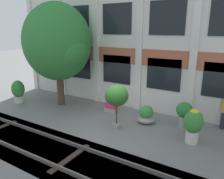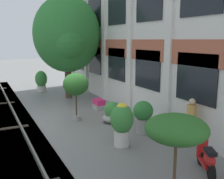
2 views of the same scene
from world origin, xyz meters
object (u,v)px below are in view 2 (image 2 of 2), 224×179
at_px(resident_by_doorway, 191,120).
at_px(scooter_second_parked, 207,158).
at_px(broadleaf_tree, 67,36).
at_px(potted_plant_glazed_jar, 122,121).
at_px(potted_plant_square_trough, 99,104).
at_px(potted_plant_low_pan, 176,132).
at_px(potted_plant_fluted_column, 41,81).
at_px(potted_plant_stone_basin, 143,115).
at_px(potted_plant_wide_bowl, 112,114).
at_px(potted_plant_tall_urn, 76,85).

bearing_deg(resident_by_doorway, scooter_second_parked, 94.91).
relative_size(broadleaf_tree, potted_plant_glazed_jar, 4.11).
xyz_separation_m(potted_plant_square_trough, potted_plant_low_pan, (7.92, -1.70, 1.35)).
distance_m(potted_plant_fluted_column, scooter_second_parked, 13.49).
bearing_deg(scooter_second_parked, potted_plant_square_trough, 27.67).
relative_size(potted_plant_stone_basin, potted_plant_low_pan, 0.64).
distance_m(potted_plant_glazed_jar, potted_plant_wide_bowl, 2.63).
bearing_deg(potted_plant_square_trough, broadleaf_tree, -170.80).
relative_size(potted_plant_low_pan, resident_by_doorway, 1.22).
relative_size(potted_plant_glazed_jar, resident_by_doorway, 0.92).
bearing_deg(resident_by_doorway, potted_plant_stone_basin, -27.40).
xyz_separation_m(broadleaf_tree, potted_plant_tall_urn, (4.67, -1.12, -2.15)).
height_order(potted_plant_square_trough, potted_plant_glazed_jar, potted_plant_glazed_jar).
bearing_deg(potted_plant_stone_basin, potted_plant_square_trough, -179.39).
relative_size(potted_plant_stone_basin, scooter_second_parked, 1.01).
relative_size(potted_plant_tall_urn, potted_plant_glazed_jar, 1.43).
distance_m(potted_plant_tall_urn, resident_by_doorway, 5.13).
xyz_separation_m(potted_plant_fluted_column, resident_by_doorway, (11.70, 2.54, 0.10)).
distance_m(potted_plant_fluted_column, potted_plant_wide_bowl, 8.40).
height_order(potted_plant_tall_urn, scooter_second_parked, potted_plant_tall_urn).
xyz_separation_m(potted_plant_square_trough, potted_plant_fluted_column, (-6.01, -1.66, 0.52)).
bearing_deg(scooter_second_parked, potted_plant_stone_basin, 25.61).
bearing_deg(broadleaf_tree, potted_plant_glazed_jar, -4.96).
height_order(broadleaf_tree, scooter_second_parked, broadleaf_tree).
xyz_separation_m(potted_plant_glazed_jar, resident_by_doorway, (0.98, 2.12, 0.00)).
distance_m(potted_plant_square_trough, potted_plant_wide_bowl, 2.32).
height_order(potted_plant_tall_urn, potted_plant_wide_bowl, potted_plant_tall_urn).
distance_m(potted_plant_low_pan, scooter_second_parked, 2.01).
xyz_separation_m(potted_plant_tall_urn, potted_plant_glazed_jar, (3.41, 0.42, -0.73)).
relative_size(potted_plant_fluted_column, potted_plant_wide_bowl, 1.59).
xyz_separation_m(potted_plant_tall_urn, resident_by_doorway, (4.40, 2.54, -0.72)).
bearing_deg(scooter_second_parked, potted_plant_low_pan, 137.68).
bearing_deg(broadleaf_tree, potted_plant_fluted_column, -157.09).
xyz_separation_m(potted_plant_tall_urn, scooter_second_parked, (6.09, 1.52, -1.16)).
relative_size(potted_plant_wide_bowl, potted_plant_stone_basin, 0.72).
bearing_deg(potted_plant_stone_basin, resident_by_doorway, 26.69).
relative_size(potted_plant_square_trough, potted_plant_low_pan, 0.39).
distance_m(potted_plant_tall_urn, scooter_second_parked, 6.39).
xyz_separation_m(potted_plant_square_trough, potted_plant_stone_basin, (4.04, 0.04, 0.50)).
distance_m(potted_plant_fluted_column, potted_plant_stone_basin, 10.19).
bearing_deg(potted_plant_tall_urn, potted_plant_fluted_column, 179.95).
relative_size(potted_plant_tall_urn, scooter_second_parked, 1.70).
height_order(broadleaf_tree, potted_plant_fluted_column, broadleaf_tree).
xyz_separation_m(potted_plant_low_pan, scooter_second_parked, (-0.53, 1.56, -1.16)).
bearing_deg(potted_plant_square_trough, resident_by_doorway, 8.74).
relative_size(potted_plant_low_pan, scooter_second_parked, 1.58).
bearing_deg(scooter_second_parked, resident_by_doorway, -2.22).
bearing_deg(potted_plant_wide_bowl, potted_plant_low_pan, -13.26).
xyz_separation_m(potted_plant_tall_urn, potted_plant_fluted_column, (-7.31, 0.01, -0.82)).
bearing_deg(broadleaf_tree, potted_plant_stone_basin, 4.54).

